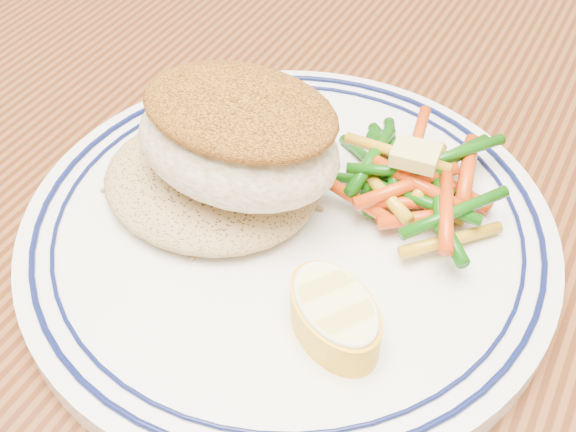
% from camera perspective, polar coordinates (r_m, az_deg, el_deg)
% --- Properties ---
extents(dining_table, '(1.50, 0.90, 0.75)m').
position_cam_1_polar(dining_table, '(0.44, 3.01, -14.15)').
color(dining_table, '#46210E').
rests_on(dining_table, ground).
extents(plate, '(0.27, 0.27, 0.02)m').
position_cam_1_polar(plate, '(0.37, 0.00, -1.13)').
color(plate, white).
rests_on(plate, dining_table).
extents(rice_pilaf, '(0.12, 0.10, 0.02)m').
position_cam_1_polar(rice_pilaf, '(0.38, -6.12, 3.13)').
color(rice_pilaf, '#A38251').
rests_on(rice_pilaf, plate).
extents(fish_fillet, '(0.11, 0.08, 0.05)m').
position_cam_1_polar(fish_fillet, '(0.35, -3.99, 6.36)').
color(fish_fillet, beige).
rests_on(fish_fillet, rice_pilaf).
extents(vegetable_pile, '(0.10, 0.10, 0.03)m').
position_cam_1_polar(vegetable_pile, '(0.38, 10.09, 2.74)').
color(vegetable_pile, gold).
rests_on(vegetable_pile, plate).
extents(butter_pat, '(0.02, 0.02, 0.01)m').
position_cam_1_polar(butter_pat, '(0.37, 10.04, 4.76)').
color(butter_pat, '#DFD36D').
rests_on(butter_pat, vegetable_pile).
extents(lemon_wedge, '(0.07, 0.07, 0.02)m').
position_cam_1_polar(lemon_wedge, '(0.32, 3.70, -7.75)').
color(lemon_wedge, yellow).
rests_on(lemon_wedge, plate).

